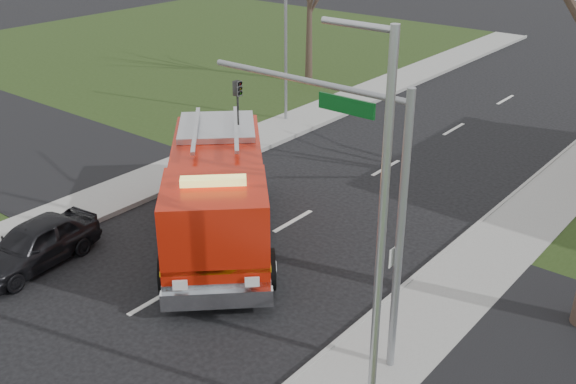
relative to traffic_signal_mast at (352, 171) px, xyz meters
The scene contains 7 objects.
ground 7.18m from the traffic_signal_mast, 163.94° to the right, with size 120.00×120.00×0.00m, color black.
sidewalk_left 12.41m from the traffic_signal_mast, behind, with size 2.40×80.00×0.15m, color gray.
traffic_signal_mast is the anchor object (origin of this frame).
streetlight_pole 2.78m from the traffic_signal_mast, 46.02° to the right, with size 1.48×0.16×8.40m.
utility_pole_far 17.38m from the traffic_signal_mast, 133.85° to the left, with size 0.14×0.14×7.00m, color gray.
fire_engine 7.15m from the traffic_signal_mast, 162.80° to the left, with size 7.88×8.07×3.40m.
parked_car_maroon 10.53m from the traffic_signal_mast, 165.12° to the right, with size 1.65×4.09×1.39m, color black.
Camera 1 is at (12.59, -9.85, 10.40)m, focal length 42.00 mm.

